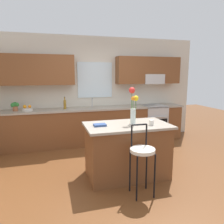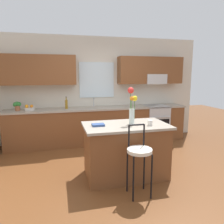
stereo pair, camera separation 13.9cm
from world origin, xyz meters
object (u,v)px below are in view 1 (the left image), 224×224
at_px(kitchen_island, 127,150).
at_px(potted_plant_small, 15,106).
at_px(flower_vase, 133,105).
at_px(fruit_bowl_oranges, 27,109).
at_px(bar_stool_near, 142,153).
at_px(mug_ceramic, 151,123).
at_px(oven_range, 153,122).
at_px(bottle_olive_oil, 65,104).
at_px(cookbook, 100,125).

distance_m(kitchen_island, potted_plant_small, 2.85).
height_order(flower_vase, fruit_bowl_oranges, flower_vase).
distance_m(bar_stool_near, mug_ceramic, 0.67).
height_order(kitchen_island, mug_ceramic, mug_ceramic).
distance_m(oven_range, bottle_olive_oil, 2.42).
relative_size(cookbook, potted_plant_small, 0.94).
bearing_deg(bar_stool_near, bottle_olive_oil, 109.42).
distance_m(oven_range, fruit_bowl_oranges, 3.25).
bearing_deg(potted_plant_small, flower_vase, -41.84).
xyz_separation_m(oven_range, bar_stool_near, (-1.45, -2.53, 0.18)).
distance_m(flower_vase, cookbook, 0.66).
bearing_deg(bottle_olive_oil, potted_plant_small, 179.95).
height_order(mug_ceramic, bottle_olive_oil, bottle_olive_oil).
height_order(bar_stool_near, potted_plant_small, potted_plant_small).
height_order(fruit_bowl_oranges, bottle_olive_oil, bottle_olive_oil).
xyz_separation_m(flower_vase, cookbook, (-0.58, -0.01, -0.31)).
bearing_deg(flower_vase, oven_range, 54.48).
height_order(cookbook, potted_plant_small, potted_plant_small).
height_order(kitchen_island, bar_stool_near, bar_stool_near).
bearing_deg(mug_ceramic, kitchen_island, 154.72).
bearing_deg(mug_ceramic, potted_plant_small, 138.52).
bearing_deg(bottle_olive_oil, mug_ceramic, -59.00).
height_order(kitchen_island, flower_vase, flower_vase).
distance_m(bar_stool_near, potted_plant_small, 3.28).
bearing_deg(flower_vase, bottle_olive_oil, 118.03).
bearing_deg(cookbook, bar_stool_near, -53.78).
height_order(cookbook, bottle_olive_oil, bottle_olive_oil).
height_order(fruit_bowl_oranges, potted_plant_small, potted_plant_small).
height_order(oven_range, cookbook, cookbook).
bearing_deg(bottle_olive_oil, cookbook, -77.36).
distance_m(fruit_bowl_oranges, bottle_olive_oil, 0.86).
bearing_deg(cookbook, oven_range, 44.45).
xyz_separation_m(flower_vase, potted_plant_small, (-2.13, 1.90, -0.20)).
relative_size(kitchen_island, cookbook, 7.12).
bearing_deg(kitchen_island, mug_ceramic, -25.28).
relative_size(flower_vase, potted_plant_small, 2.92).
xyz_separation_m(oven_range, fruit_bowl_oranges, (-3.21, 0.02, 0.50)).
relative_size(oven_range, fruit_bowl_oranges, 3.83).
xyz_separation_m(cookbook, fruit_bowl_oranges, (-1.28, 1.91, 0.03)).
bearing_deg(mug_ceramic, fruit_bowl_oranges, 135.24).
bearing_deg(bottle_olive_oil, fruit_bowl_oranges, -180.00).
xyz_separation_m(kitchen_island, potted_plant_small, (-2.02, 1.93, 0.58)).
xyz_separation_m(mug_ceramic, bottle_olive_oil, (-1.26, 2.10, 0.07)).
bearing_deg(kitchen_island, potted_plant_small, 136.24).
bearing_deg(kitchen_island, bottle_olive_oil, 115.06).
xyz_separation_m(cookbook, potted_plant_small, (-1.54, 1.91, 0.10)).
distance_m(oven_range, flower_vase, 2.44).
height_order(oven_range, flower_vase, flower_vase).
height_order(bar_stool_near, fruit_bowl_oranges, fruit_bowl_oranges).
xyz_separation_m(kitchen_island, bottle_olive_oil, (-0.90, 1.93, 0.57)).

